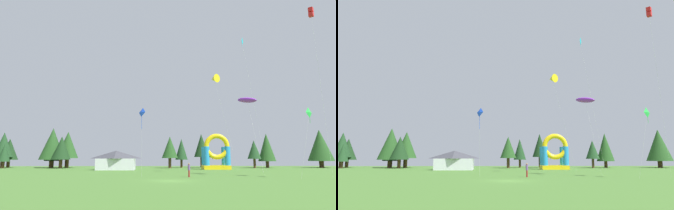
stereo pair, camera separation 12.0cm
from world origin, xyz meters
The scene contains 23 objects.
ground_plane centered at (0.00, 0.00, 0.00)m, with size 120.00×120.00×0.00m, color #47752D.
kite_cyan_diamond centered at (15.67, 25.10, 25.88)m, with size 4.62×1.86×26.68m.
kite_red_box centered at (17.94, 1.61, 20.61)m, with size 2.78×2.98×21.30m.
kite_green_diamond centered at (17.40, 2.91, 7.91)m, with size 2.02×0.76×8.45m.
kite_purple_parafoil centered at (11.77, 10.19, 10.94)m, with size 3.09×3.40×11.67m.
kite_blue_diamond centered at (-3.63, 5.73, 8.25)m, with size 0.86×2.00×8.78m.
kite_yellow_delta centered at (8.24, 17.12, 16.01)m, with size 5.42×4.08×16.78m.
person_far_side centered at (2.61, 6.29, 1.06)m, with size 0.38×0.38×1.79m.
inflatable_orange_dome centered at (11.07, 32.30, 2.93)m, with size 5.75×4.51×7.59m.
festival_tent centered at (-10.15, 30.03, 1.96)m, with size 7.71×4.43×3.92m.
tree_row_0 centered at (-40.16, 43.63, 5.62)m, with size 4.64×4.64×8.75m.
tree_row_1 centered at (-39.53, 45.41, 4.58)m, with size 4.42×4.42×7.29m.
tree_row_2 centered at (-38.26, 40.52, 3.70)m, with size 2.80×2.80×5.90m.
tree_row_3 centered at (-28.29, 44.18, 4.81)m, with size 3.66×3.66×7.98m.
tree_row_4 centered at (-28.16, 43.89, 5.89)m, with size 6.29×6.29×9.87m.
tree_row_5 centered at (-24.70, 40.16, 4.75)m, with size 4.50×4.50×7.54m.
tree_row_6 centered at (-24.29, 43.68, 5.62)m, with size 5.36×5.36×8.97m.
tree_row_7 centered at (1.35, 41.12, 4.96)m, with size 3.94×3.94×7.63m.
tree_row_8 centered at (4.44, 44.68, 4.58)m, with size 3.19×3.19×7.27m.
tree_row_9 centered at (9.66, 45.05, 5.57)m, with size 3.83×3.83×8.61m.
tree_row_10 centered at (22.20, 41.24, 4.42)m, with size 3.34×3.34×6.74m.
tree_row_11 centered at (25.90, 42.75, 5.07)m, with size 4.35×4.35×8.59m.
tree_row_12 centered at (39.82, 42.97, 5.62)m, with size 6.30×6.30×9.64m.
Camera 1 is at (-1.27, -33.63, 2.48)m, focal length 32.33 mm.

